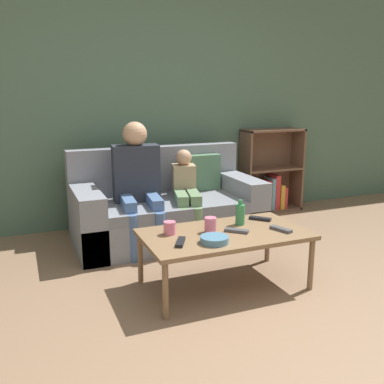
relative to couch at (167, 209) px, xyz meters
name	(u,v)px	position (x,y,z in m)	size (l,w,h in m)	color
ground_plane	(282,345)	(0.01, -1.96, -0.28)	(22.00, 22.00, 0.00)	#84664C
wall_back	(146,100)	(0.01, 0.64, 1.02)	(12.00, 0.06, 2.60)	#4C6B56
couch	(167,209)	(0.00, 0.00, 0.00)	(1.73, 0.89, 0.86)	gray
bookshelf	(267,180)	(1.42, 0.49, 0.08)	(0.73, 0.28, 0.96)	brown
coffee_table	(225,237)	(0.04, -1.16, 0.09)	(1.17, 0.65, 0.41)	brown
person_adult	(137,176)	(-0.30, -0.08, 0.37)	(0.43, 0.65, 1.12)	#476693
person_child	(186,192)	(0.14, -0.15, 0.20)	(0.35, 0.65, 0.85)	#66845B
cup_near	(170,228)	(-0.33, -1.05, 0.17)	(0.09, 0.09, 0.09)	pink
cup_far	(210,225)	(-0.05, -1.12, 0.18)	(0.09, 0.09, 0.11)	pink
tv_remote_0	(180,242)	(-0.33, -1.25, 0.14)	(0.12, 0.17, 0.02)	black
tv_remote_1	(281,229)	(0.43, -1.28, 0.14)	(0.10, 0.18, 0.02)	#47474C
tv_remote_2	(237,231)	(0.12, -1.19, 0.14)	(0.16, 0.15, 0.02)	#47474C
tv_remote_3	(260,219)	(0.43, -1.00, 0.14)	(0.15, 0.16, 0.02)	black
snack_bowl	(214,240)	(-0.12, -1.33, 0.15)	(0.19, 0.19, 0.05)	teal
bottle	(240,214)	(0.23, -1.04, 0.21)	(0.07, 0.07, 0.19)	#33844C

